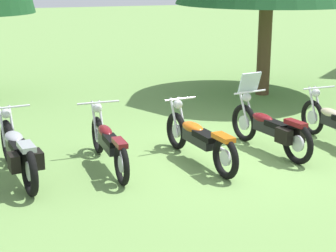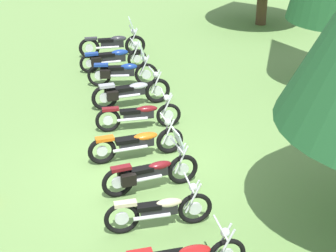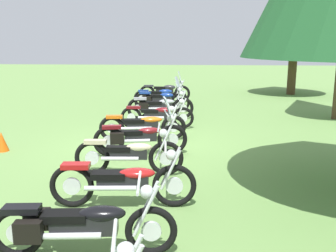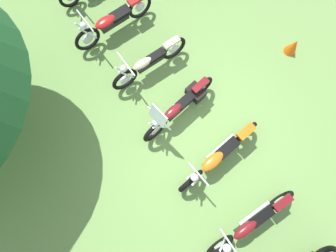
{
  "view_description": "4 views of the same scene",
  "coord_description": "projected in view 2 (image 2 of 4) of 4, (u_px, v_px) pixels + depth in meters",
  "views": [
    {
      "loc": [
        -3.93,
        -8.54,
        3.24
      ],
      "look_at": [
        -1.02,
        0.5,
        0.51
      ],
      "focal_mm": 58.98,
      "sensor_mm": 36.0,
      "label": 1
    },
    {
      "loc": [
        11.09,
        -1.27,
        6.92
      ],
      "look_at": [
        -0.46,
        0.6,
        0.93
      ],
      "focal_mm": 59.85,
      "sensor_mm": 36.0,
      "label": 2
    },
    {
      "loc": [
        9.21,
        1.35,
        2.57
      ],
      "look_at": [
        0.34,
        0.64,
        0.63
      ],
      "focal_mm": 39.94,
      "sensor_mm": 36.0,
      "label": 3
    },
    {
      "loc": [
        -0.9,
        1.36,
        6.43
      ],
      "look_at": [
        0.46,
        0.51,
        0.67
      ],
      "focal_mm": 28.95,
      "sensor_mm": 36.0,
      "label": 4
    }
  ],
  "objects": [
    {
      "name": "ground_plane",
      "position": [
        146.0,
        172.0,
        13.08
      ],
      "size": [
        80.0,
        80.0,
        0.0
      ],
      "primitive_type": "plane",
      "color": "#6B934C"
    },
    {
      "name": "motorcycle_0",
      "position": [
        113.0,
        44.0,
        19.85
      ],
      "size": [
        0.7,
        2.37,
        1.38
      ],
      "rotation": [
        0.0,
        0.0,
        1.59
      ],
      "color": "black",
      "rests_on": "ground_plane"
    },
    {
      "name": "motorcycle_1",
      "position": [
        112.0,
        58.0,
        18.63
      ],
      "size": [
        0.71,
        2.28,
        0.99
      ],
      "rotation": [
        0.0,
        0.0,
        1.68
      ],
      "color": "black",
      "rests_on": "ground_plane"
    },
    {
      "name": "motorcycle_2",
      "position": [
        122.0,
        72.0,
        17.44
      ],
      "size": [
        0.67,
        2.21,
        1.38
      ],
      "rotation": [
        0.0,
        0.0,
        1.47
      ],
      "color": "black",
      "rests_on": "ground_plane"
    },
    {
      "name": "motorcycle_3",
      "position": [
        130.0,
        92.0,
        16.09
      ],
      "size": [
        0.84,
        2.33,
        1.03
      ],
      "rotation": [
        0.0,
        0.0,
        1.72
      ],
      "color": "black",
      "rests_on": "ground_plane"
    },
    {
      "name": "motorcycle_4",
      "position": [
        139.0,
        115.0,
        14.83
      ],
      "size": [
        0.75,
        2.31,
        0.99
      ],
      "rotation": [
        0.0,
        0.0,
        1.61
      ],
      "color": "black",
      "rests_on": "ground_plane"
    },
    {
      "name": "motorcycle_5",
      "position": [
        137.0,
        143.0,
        13.46
      ],
      "size": [
        0.67,
        2.37,
        1.0
      ],
      "rotation": [
        0.0,
        0.0,
        1.72
      ],
      "color": "black",
      "rests_on": "ground_plane"
    },
    {
      "name": "motorcycle_6",
      "position": [
        150.0,
        172.0,
        12.2
      ],
      "size": [
        0.83,
        2.2,
        1.37
      ],
      "rotation": [
        0.0,
        0.0,
        1.77
      ],
      "color": "black",
      "rests_on": "ground_plane"
    },
    {
      "name": "motorcycle_7",
      "position": [
        160.0,
        210.0,
        11.0
      ],
      "size": [
        0.72,
        2.19,
        1.01
      ],
      "rotation": [
        0.0,
        0.0,
        1.64
      ],
      "color": "black",
      "rests_on": "ground_plane"
    }
  ]
}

